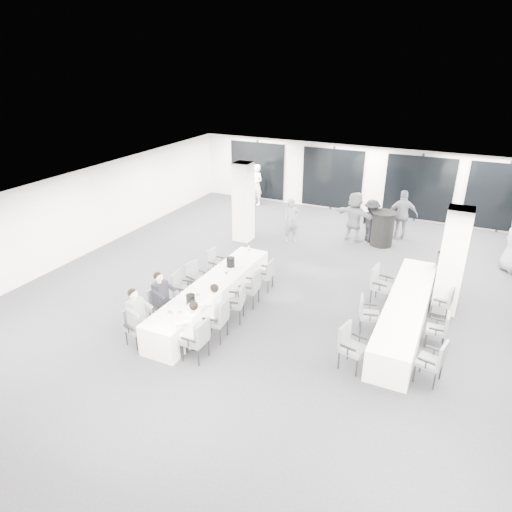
# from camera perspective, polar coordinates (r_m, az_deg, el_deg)

# --- Properties ---
(room) EXTENTS (14.04, 16.04, 2.84)m
(room) POSITION_cam_1_polar(r_m,az_deg,el_deg) (13.00, 8.78, 2.09)
(room) COLOR #242429
(room) RESTS_ON ground
(column_left) EXTENTS (0.60, 0.60, 2.80)m
(column_left) POSITION_cam_1_polar(r_m,az_deg,el_deg) (16.12, -1.60, 6.75)
(column_left) COLOR silver
(column_left) RESTS_ON floor
(column_right) EXTENTS (0.60, 0.60, 2.80)m
(column_right) POSITION_cam_1_polar(r_m,az_deg,el_deg) (12.46, 23.31, -0.61)
(column_right) COLOR silver
(column_right) RESTS_ON floor
(banquet_table_main) EXTENTS (0.90, 5.00, 0.75)m
(banquet_table_main) POSITION_cam_1_polar(r_m,az_deg,el_deg) (12.02, -5.41, -4.98)
(banquet_table_main) COLOR silver
(banquet_table_main) RESTS_ON floor
(banquet_table_side) EXTENTS (0.90, 5.00, 0.75)m
(banquet_table_side) POSITION_cam_1_polar(r_m,az_deg,el_deg) (11.78, 18.17, -6.83)
(banquet_table_side) COLOR silver
(banquet_table_side) RESTS_ON floor
(cocktail_table) EXTENTS (0.87, 0.87, 1.21)m
(cocktail_table) POSITION_cam_1_polar(r_m,az_deg,el_deg) (16.47, 15.53, 3.34)
(cocktail_table) COLOR black
(cocktail_table) RESTS_ON floor
(chair_main_left_near) EXTENTS (0.53, 0.56, 0.88)m
(chair_main_left_near) POSITION_cam_1_polar(r_m,az_deg,el_deg) (10.91, -14.94, -8.24)
(chair_main_left_near) COLOR #525459
(chair_main_left_near) RESTS_ON floor
(chair_main_left_second) EXTENTS (0.56, 0.60, 0.95)m
(chair_main_left_second) POSITION_cam_1_polar(r_m,az_deg,el_deg) (11.50, -12.08, -5.91)
(chair_main_left_second) COLOR #525459
(chair_main_left_second) RESTS_ON floor
(chair_main_left_mid) EXTENTS (0.54, 0.58, 0.95)m
(chair_main_left_mid) POSITION_cam_1_polar(r_m,az_deg,el_deg) (12.19, -9.32, -3.87)
(chair_main_left_mid) COLOR #525459
(chair_main_left_mid) RESTS_ON floor
(chair_main_left_fourth) EXTENTS (0.58, 0.61, 0.95)m
(chair_main_left_fourth) POSITION_cam_1_polar(r_m,az_deg,el_deg) (12.69, -7.60, -2.58)
(chair_main_left_fourth) COLOR #525459
(chair_main_left_fourth) RESTS_ON floor
(chair_main_left_far) EXTENTS (0.47, 0.53, 0.92)m
(chair_main_left_far) POSITION_cam_1_polar(r_m,az_deg,el_deg) (13.53, -5.10, -0.79)
(chair_main_left_far) COLOR #525459
(chair_main_left_far) RESTS_ON floor
(chair_main_right_near) EXTENTS (0.50, 0.56, 0.99)m
(chair_main_right_near) POSITION_cam_1_polar(r_m,az_deg,el_deg) (10.06, -7.24, -10.10)
(chair_main_right_near) COLOR #525459
(chair_main_right_near) RESTS_ON floor
(chair_main_right_second) EXTENTS (0.57, 0.62, 1.03)m
(chair_main_right_second) POSITION_cam_1_polar(r_m,az_deg,el_deg) (10.67, -4.73, -7.67)
(chair_main_right_second) COLOR #525459
(chair_main_right_second) RESTS_ON floor
(chair_main_right_mid) EXTENTS (0.60, 0.63, 0.99)m
(chair_main_right_mid) POSITION_cam_1_polar(r_m,az_deg,el_deg) (11.38, -2.42, -5.57)
(chair_main_right_mid) COLOR #525459
(chair_main_right_mid) RESTS_ON floor
(chair_main_right_fourth) EXTENTS (0.54, 0.59, 0.99)m
(chair_main_right_fourth) POSITION_cam_1_polar(r_m,az_deg,el_deg) (12.03, -0.55, -3.79)
(chair_main_right_fourth) COLOR #525459
(chair_main_right_fourth) RESTS_ON floor
(chair_main_right_far) EXTENTS (0.50, 0.55, 0.93)m
(chair_main_right_far) POSITION_cam_1_polar(r_m,az_deg,el_deg) (12.84, 1.33, -2.11)
(chair_main_right_far) COLOR #525459
(chair_main_right_far) RESTS_ON floor
(chair_side_left_near) EXTENTS (0.60, 0.63, 1.00)m
(chair_side_left_near) POSITION_cam_1_polar(r_m,az_deg,el_deg) (9.99, 11.67, -10.69)
(chair_side_left_near) COLOR #525459
(chair_side_left_near) RESTS_ON floor
(chair_side_left_mid) EXTENTS (0.56, 0.59, 0.92)m
(chair_side_left_mid) POSITION_cam_1_polar(r_m,az_deg,el_deg) (11.28, 13.65, -6.82)
(chair_side_left_mid) COLOR #525459
(chair_side_left_mid) RESTS_ON floor
(chair_side_left_far) EXTENTS (0.59, 0.63, 1.04)m
(chair_side_left_far) POSITION_cam_1_polar(r_m,az_deg,el_deg) (12.59, 15.19, -3.22)
(chair_side_left_far) COLOR #525459
(chair_side_left_far) RESTS_ON floor
(chair_side_right_near) EXTENTS (0.58, 0.61, 0.97)m
(chair_side_right_near) POSITION_cam_1_polar(r_m,az_deg,el_deg) (10.03, 21.39, -11.98)
(chair_side_right_near) COLOR #525459
(chair_side_right_near) RESTS_ON floor
(chair_side_right_mid) EXTENTS (0.45, 0.50, 0.87)m
(chair_side_right_mid) POSITION_cam_1_polar(r_m,az_deg,el_deg) (11.24, 22.02, -8.31)
(chair_side_right_mid) COLOR #525459
(chair_side_right_mid) RESTS_ON floor
(chair_side_right_far) EXTENTS (0.50, 0.53, 0.86)m
(chair_side_right_far) POSITION_cam_1_polar(r_m,az_deg,el_deg) (12.44, 22.58, -5.20)
(chair_side_right_far) COLOR #525459
(chair_side_right_far) RESTS_ON floor
(seated_guest_a) EXTENTS (0.50, 0.38, 1.44)m
(seated_guest_a) POSITION_cam_1_polar(r_m,az_deg,el_deg) (10.65, -14.52, -7.07)
(seated_guest_a) COLOR slate
(seated_guest_a) RESTS_ON floor
(seated_guest_b) EXTENTS (0.50, 0.38, 1.44)m
(seated_guest_b) POSITION_cam_1_polar(r_m,az_deg,el_deg) (11.27, -11.58, -4.95)
(seated_guest_b) COLOR black
(seated_guest_b) RESTS_ON floor
(seated_guest_c) EXTENTS (0.50, 0.38, 1.44)m
(seated_guest_c) POSITION_cam_1_polar(r_m,az_deg,el_deg) (10.01, -8.14, -8.66)
(seated_guest_c) COLOR white
(seated_guest_c) RESTS_ON floor
(seated_guest_d) EXTENTS (0.50, 0.38, 1.44)m
(seated_guest_d) POSITION_cam_1_polar(r_m,az_deg,el_deg) (10.62, -5.60, -6.43)
(seated_guest_d) COLOR white
(seated_guest_d) RESTS_ON floor
(standing_guest_a) EXTENTS (0.83, 0.81, 1.76)m
(standing_guest_a) POSITION_cam_1_polar(r_m,az_deg,el_deg) (16.17, 4.46, 4.80)
(standing_guest_a) COLOR slate
(standing_guest_a) RESTS_ON floor
(standing_guest_c) EXTENTS (1.20, 1.21, 1.75)m
(standing_guest_c) POSITION_cam_1_polar(r_m,az_deg,el_deg) (16.60, 14.22, 4.61)
(standing_guest_c) COLOR black
(standing_guest_c) RESTS_ON floor
(standing_guest_d) EXTENTS (1.36, 1.01, 2.06)m
(standing_guest_d) POSITION_cam_1_polar(r_m,az_deg,el_deg) (17.07, 17.88, 5.26)
(standing_guest_d) COLOR slate
(standing_guest_d) RESTS_ON floor
(standing_guest_f) EXTENTS (1.99, 1.18, 2.03)m
(standing_guest_f) POSITION_cam_1_polar(r_m,az_deg,el_deg) (16.50, 12.24, 5.20)
(standing_guest_f) COLOR slate
(standing_guest_f) RESTS_ON floor
(standing_guest_g) EXTENTS (0.91, 0.83, 2.02)m
(standing_guest_g) POSITION_cam_1_polar(r_m,az_deg,el_deg) (20.27, 0.04, 9.22)
(standing_guest_g) COLOR white
(standing_guest_g) RESTS_ON floor
(standing_guest_h) EXTENTS (0.67, 0.96, 1.83)m
(standing_guest_h) POSITION_cam_1_polar(r_m,az_deg,el_deg) (13.57, 22.61, -0.76)
(standing_guest_h) COLOR slate
(standing_guest_h) RESTS_ON floor
(ice_bucket_near) EXTENTS (0.22, 0.22, 0.25)m
(ice_bucket_near) POSITION_cam_1_polar(r_m,az_deg,el_deg) (10.88, -8.17, -5.43)
(ice_bucket_near) COLOR black
(ice_bucket_near) RESTS_ON banquet_table_main
(ice_bucket_far) EXTENTS (0.23, 0.23, 0.27)m
(ice_bucket_far) POSITION_cam_1_polar(r_m,az_deg,el_deg) (12.65, -3.18, -0.77)
(ice_bucket_far) COLOR black
(ice_bucket_far) RESTS_ON banquet_table_main
(water_bottle_a) EXTENTS (0.07, 0.07, 0.23)m
(water_bottle_a) POSITION_cam_1_polar(r_m,az_deg,el_deg) (10.55, -10.77, -6.68)
(water_bottle_a) COLOR silver
(water_bottle_a) RESTS_ON banquet_table_main
(water_bottle_b) EXTENTS (0.08, 0.08, 0.24)m
(water_bottle_b) POSITION_cam_1_polar(r_m,az_deg,el_deg) (12.14, -3.74, -1.95)
(water_bottle_b) COLOR silver
(water_bottle_b) RESTS_ON banquet_table_main
(water_bottle_c) EXTENTS (0.06, 0.06, 0.20)m
(water_bottle_c) POSITION_cam_1_polar(r_m,az_deg,el_deg) (13.57, -0.91, 0.89)
(water_bottle_c) COLOR silver
(water_bottle_c) RESTS_ON banquet_table_main
(plate_a) EXTENTS (0.22, 0.22, 0.03)m
(plate_a) POSITION_cam_1_polar(r_m,az_deg,el_deg) (10.63, -10.61, -7.08)
(plate_a) COLOR white
(plate_a) RESTS_ON banquet_table_main
(plate_b) EXTENTS (0.18, 0.18, 0.03)m
(plate_b) POSITION_cam_1_polar(r_m,az_deg,el_deg) (10.64, -9.47, -6.95)
(plate_b) COLOR white
(plate_b) RESTS_ON banquet_table_main
(plate_c) EXTENTS (0.19, 0.19, 0.03)m
(plate_c) POSITION_cam_1_polar(r_m,az_deg,el_deg) (11.31, -7.28, -4.80)
(plate_c) COLOR white
(plate_c) RESTS_ON banquet_table_main
(wine_glass) EXTENTS (0.07, 0.07, 0.18)m
(wine_glass) POSITION_cam_1_polar(r_m,az_deg,el_deg) (10.16, -10.58, -7.84)
(wine_glass) COLOR silver
(wine_glass) RESTS_ON banquet_table_main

